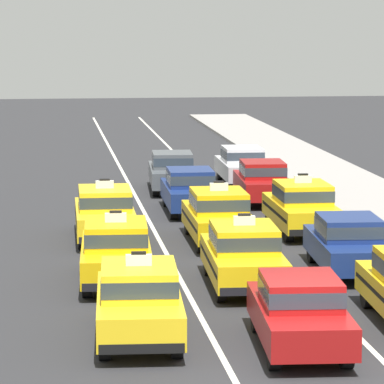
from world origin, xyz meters
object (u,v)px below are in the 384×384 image
sedan_right_second (348,242)px  taxi_left_second (116,251)px  sedan_right_fourth (262,180)px  sedan_right_fifth (242,164)px  sedan_center_fourth (190,189)px  taxi_center_second (243,254)px  taxi_center_third (218,215)px  taxi_right_third (302,206)px  sedan_center_fifth (172,170)px  taxi_left_third (105,212)px  sedan_center_nearest (300,310)px  taxi_left_nearest (139,300)px

sedan_right_second → taxi_left_second: bearing=-175.6°
sedan_right_fourth → sedan_right_fifth: same height
sedan_center_fourth → sedan_right_second: size_ratio=0.99×
taxi_center_second → sedan_right_fifth: 19.03m
taxi_center_second → sedan_center_fourth: size_ratio=1.07×
taxi_center_third → taxi_right_third: (2.94, 1.36, 0.00)m
sedan_center_fourth → sedan_center_fifth: size_ratio=0.99×
sedan_center_fifth → taxi_right_third: size_ratio=0.96×
taxi_center_third → sedan_right_second: size_ratio=1.04×
taxi_left_third → sedan_center_fifth: 10.66m
taxi_left_second → taxi_right_third: same height
taxi_left_third → sedan_center_nearest: (3.39, -12.80, -0.03)m
taxi_left_second → sedan_center_fourth: taxi_left_second is taller
taxi_left_third → taxi_center_second: bearing=-65.6°
sedan_center_nearest → taxi_right_third: 13.53m
taxi_left_nearest → sedan_center_fifth: taxi_left_nearest is taller
taxi_center_third → sedan_right_second: taxi_center_third is taller
taxi_left_nearest → sedan_right_fourth: taxi_left_nearest is taller
sedan_right_second → sedan_right_fifth: same height
sedan_center_fifth → sedan_right_second: 16.10m
sedan_center_fifth → taxi_right_third: (3.14, -9.75, 0.03)m
taxi_left_nearest → sedan_right_second: (6.22, 5.93, -0.03)m
taxi_left_third → sedan_center_fourth: 5.87m
sedan_center_fifth → taxi_left_third: bearing=-107.8°
taxi_left_nearest → taxi_left_third: (-0.10, 11.59, 0.00)m
taxi_left_third → sedan_right_second: bearing=-41.8°
taxi_center_second → taxi_right_third: bearing=66.6°
taxi_center_second → sedan_right_fourth: taxi_center_second is taller
taxi_left_nearest → taxi_right_third: same height
taxi_center_third → sedan_center_fourth: taxi_center_third is taller
sedan_center_nearest → taxi_left_nearest: bearing=159.8°
taxi_left_second → sedan_right_second: 6.38m
sedan_center_fifth → sedan_right_fourth: 4.54m
taxi_left_nearest → taxi_center_third: 11.14m
taxi_left_nearest → taxi_center_third: (3.35, 10.63, 0.00)m
taxi_center_third → sedan_center_fifth: taxi_center_third is taller
sedan_right_second → taxi_right_third: bearing=89.3°
taxi_left_third → sedan_center_nearest: taxi_left_third is taller
sedan_center_fourth → sedan_center_fifth: 5.29m
taxi_center_third → sedan_center_fifth: size_ratio=1.04×
taxi_left_nearest → taxi_left_second: bearing=91.6°
taxi_right_third → sedan_right_fourth: taxi_right_third is taller
taxi_center_third → taxi_right_third: bearing=24.8°
taxi_center_third → sedan_center_fifth: (-0.20, 11.11, -0.03)m
taxi_left_second → sedan_center_nearest: 7.48m
taxi_left_nearest → sedan_center_fourth: size_ratio=1.07×
taxi_left_third → sedan_center_nearest: 13.24m
sedan_right_fifth → taxi_left_nearest: bearing=-105.1°
sedan_right_fifth → sedan_center_nearest: bearing=-97.0°
sedan_center_nearest → sedan_right_fifth: size_ratio=1.02×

